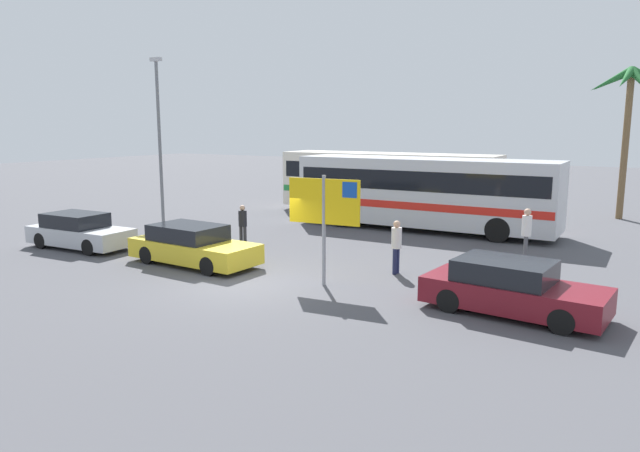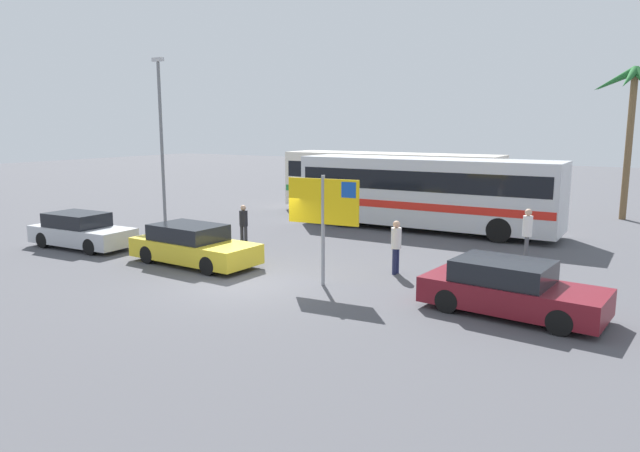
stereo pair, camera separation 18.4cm
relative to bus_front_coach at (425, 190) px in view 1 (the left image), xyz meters
name	(u,v)px [view 1 (the left image)]	position (x,y,z in m)	size (l,w,h in m)	color
ground	(246,284)	(-1.27, -11.25, -1.78)	(120.00, 120.00, 0.00)	#4C4C51
bus_front_coach	(425,190)	(0.00, 0.00, 0.00)	(11.40, 2.71, 3.17)	silver
bus_rear_coach	(388,180)	(-3.34, 3.55, 0.00)	(11.40, 2.71, 3.17)	silver
ferry_sign	(325,206)	(0.76, -10.12, 0.54)	(2.20, 0.25, 3.20)	gray
car_maroon	(511,288)	(5.99, -10.04, -1.15)	(4.45, 2.21, 1.32)	maroon
car_silver	(79,232)	(-9.85, -10.34, -1.15)	(4.26, 1.82, 1.32)	#B7BABF
car_yellow	(193,246)	(-4.33, -10.14, -1.15)	(4.65, 2.02, 1.32)	yellow
pedestrian_near_sign	(243,222)	(-4.75, -6.91, -0.85)	(0.32, 0.32, 1.59)	#2D2D33
pedestrian_by_bus	(527,230)	(5.16, -4.07, -0.70)	(0.32, 0.32, 1.82)	#4C4C51
pedestrian_crossing_lot	(396,243)	(2.01, -7.87, -0.79)	(0.32, 0.32, 1.69)	#1E2347
lamp_post_left_side	(159,138)	(-10.26, -5.64, 2.28)	(0.56, 0.20, 7.48)	slate
palm_tree_seaside	(629,95)	(7.29, 7.89, 4.27)	(3.79, 3.82, 7.38)	brown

